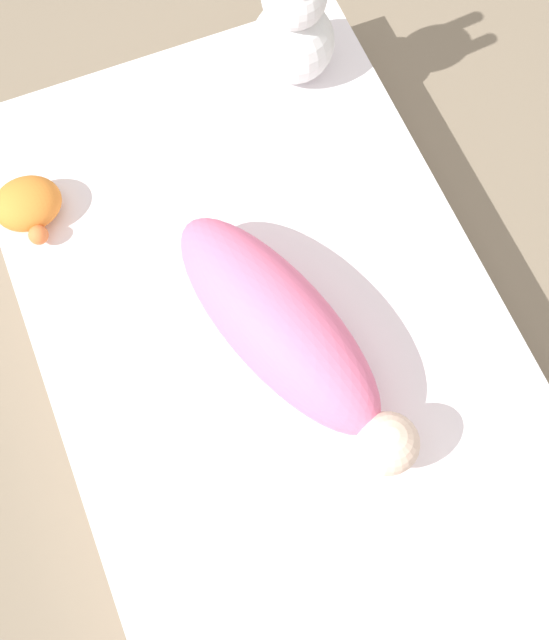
% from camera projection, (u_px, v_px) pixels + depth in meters
% --- Properties ---
extents(ground_plane, '(12.00, 12.00, 0.00)m').
position_uv_depth(ground_plane, '(270.00, 349.00, 1.79)').
color(ground_plane, '#7A6B56').
extents(bed_mattress, '(1.35, 0.85, 0.14)m').
position_uv_depth(bed_mattress, '(270.00, 336.00, 1.72)').
color(bed_mattress, white).
rests_on(bed_mattress, ground_plane).
extents(swaddled_baby, '(0.60, 0.33, 0.16)m').
position_uv_depth(swaddled_baby, '(288.00, 330.00, 1.57)').
color(swaddled_baby, pink).
rests_on(swaddled_baby, bed_mattress).
extents(pillow, '(0.28, 0.38, 0.08)m').
position_uv_depth(pillow, '(504.00, 558.00, 1.46)').
color(pillow, white).
rests_on(pillow, bed_mattress).
extents(bunny_plush, '(0.17, 0.17, 0.34)m').
position_uv_depth(bunny_plush, '(293.00, 27.00, 1.77)').
color(bunny_plush, white).
rests_on(bunny_plush, bed_mattress).
extents(turtle_plush, '(0.15, 0.13, 0.08)m').
position_uv_depth(turtle_plush, '(28.00, 205.00, 1.72)').
color(turtle_plush, orange).
rests_on(turtle_plush, bed_mattress).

